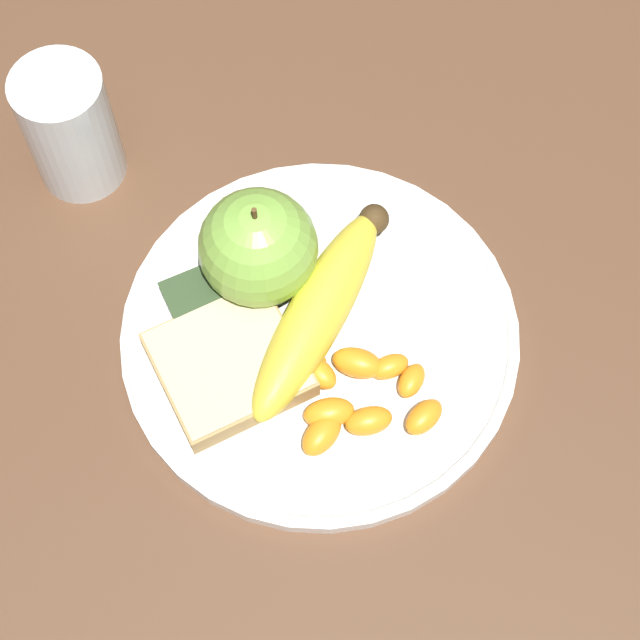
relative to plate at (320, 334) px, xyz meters
name	(u,v)px	position (x,y,z in m)	size (l,w,h in m)	color
ground_plane	(320,339)	(0.00, 0.00, -0.01)	(3.00, 3.00, 0.00)	brown
plate	(320,334)	(0.00, 0.00, 0.00)	(0.28, 0.28, 0.01)	white
juice_glass	(71,130)	(0.10, -0.21, 0.04)	(0.07, 0.07, 0.10)	silver
apple	(258,248)	(0.02, -0.06, 0.05)	(0.08, 0.08, 0.09)	#84BC47
banana	(325,307)	(-0.01, -0.01, 0.02)	(0.16, 0.14, 0.04)	yellow
bread_slice	(231,369)	(0.07, 0.00, 0.02)	(0.10, 0.09, 0.02)	#AB8751
fork	(328,335)	(0.00, 0.01, 0.01)	(0.19, 0.03, 0.00)	silver
jam_packet	(201,299)	(0.07, -0.05, 0.01)	(0.05, 0.04, 0.02)	silver
orange_segment_0	(412,381)	(-0.04, 0.06, 0.01)	(0.03, 0.03, 0.01)	orange
orange_segment_1	(329,413)	(0.02, 0.06, 0.01)	(0.04, 0.03, 0.02)	orange
orange_segment_2	(424,417)	(-0.03, 0.09, 0.01)	(0.03, 0.03, 0.02)	orange
orange_segment_3	(358,363)	(-0.01, 0.04, 0.01)	(0.04, 0.04, 0.02)	orange
orange_segment_4	(390,367)	(-0.03, 0.05, 0.01)	(0.03, 0.02, 0.02)	orange
orange_segment_5	(318,372)	(0.02, 0.03, 0.01)	(0.03, 0.04, 0.02)	orange
orange_segment_6	(322,435)	(0.03, 0.07, 0.01)	(0.04, 0.03, 0.02)	orange
orange_segment_7	(305,360)	(0.02, 0.02, 0.01)	(0.04, 0.03, 0.02)	orange
orange_segment_8	(362,424)	(0.00, 0.08, 0.01)	(0.04, 0.02, 0.02)	orange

